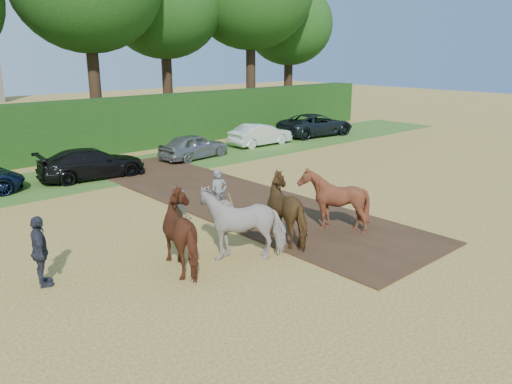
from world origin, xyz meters
TOP-DOWN VIEW (x-y plane):
  - ground at (0.00, 0.00)m, footprint 120.00×120.00m
  - earth_strip at (1.50, 7.00)m, footprint 4.50×17.00m
  - grass_verge at (0.00, 14.00)m, footprint 50.00×5.00m
  - hedgerow at (0.00, 18.50)m, footprint 46.00×1.60m
  - spectator_near at (-2.40, 4.42)m, footprint 0.92×0.99m
  - spectator_far at (-6.59, 4.15)m, footprint 0.65×1.11m
  - plough_team at (-0.80, 2.38)m, footprint 6.84×4.77m
  - parked_cars at (1.08, 14.00)m, footprint 36.62×3.82m

SIDE VIEW (x-z plane):
  - ground at x=0.00m, z-range 0.00..0.00m
  - grass_verge at x=0.00m, z-range 0.00..0.03m
  - earth_strip at x=1.50m, z-range 0.00..0.05m
  - parked_cars at x=1.08m, z-range -0.05..1.43m
  - spectator_near at x=-2.40m, z-range 0.00..1.64m
  - spectator_far at x=-6.59m, z-range 0.00..1.78m
  - plough_team at x=-0.80m, z-range -0.01..1.98m
  - hedgerow at x=0.00m, z-range 0.00..3.00m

